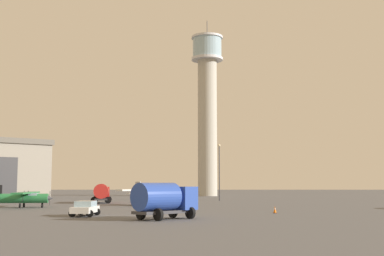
# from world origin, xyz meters

# --- Properties ---
(ground_plane) EXTENTS (400.00, 400.00, 0.00)m
(ground_plane) POSITION_xyz_m (0.00, 0.00, 0.00)
(ground_plane) COLOR #545456
(control_tower) EXTENTS (7.64, 7.64, 42.69)m
(control_tower) POSITION_xyz_m (5.51, 76.66, 22.29)
(control_tower) COLOR #B2AD9E
(control_tower) RESTS_ON ground_plane
(airplane_white) EXTENTS (9.41, 8.54, 3.22)m
(airplane_white) POSITION_xyz_m (-3.03, 23.89, 1.50)
(airplane_white) COLOR white
(airplane_white) RESTS_ON ground_plane
(airplane_green) EXTENTS (7.40, 9.43, 2.77)m
(airplane_green) POSITION_xyz_m (-18.36, 17.61, 1.29)
(airplane_green) COLOR #287A42
(airplane_green) RESTS_ON ground_plane
(truck_fuel_tanker_red) EXTENTS (3.74, 7.16, 2.90)m
(truck_fuel_tanker_red) POSITION_xyz_m (-11.53, 32.75, 1.62)
(truck_fuel_tanker_red) COLOR #38383D
(truck_fuel_tanker_red) RESTS_ON ground_plane
(truck_fuel_tanker_blue) EXTENTS (5.53, 5.57, 3.02)m
(truck_fuel_tanker_blue) POSITION_xyz_m (0.25, -2.73, 1.68)
(truck_fuel_tanker_blue) COLOR #38383D
(truck_fuel_tanker_blue) RESTS_ON ground_plane
(car_white) EXTENTS (2.32, 4.25, 1.37)m
(car_white) POSITION_xyz_m (-7.19, 1.50, 0.74)
(car_white) COLOR white
(car_white) RESTS_ON ground_plane
(light_post_east) EXTENTS (0.44, 0.44, 9.74)m
(light_post_east) POSITION_xyz_m (6.85, 43.14, 5.72)
(light_post_east) COLOR #38383D
(light_post_east) RESTS_ON ground_plane
(traffic_cone_near_left) EXTENTS (0.36, 0.36, 0.74)m
(traffic_cone_near_left) POSITION_xyz_m (10.80, 6.34, 0.36)
(traffic_cone_near_left) COLOR black
(traffic_cone_near_left) RESTS_ON ground_plane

